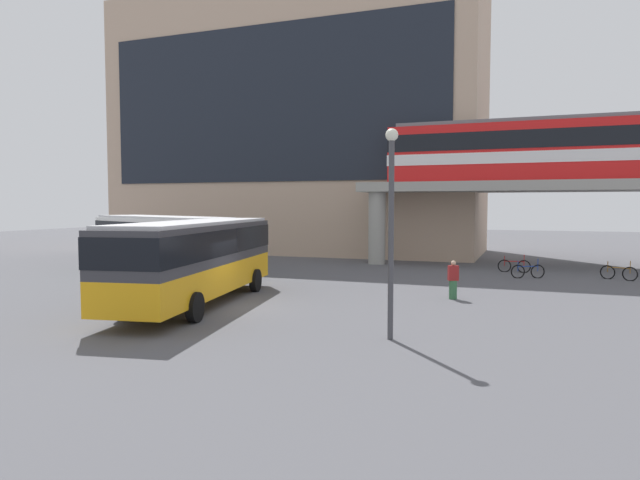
# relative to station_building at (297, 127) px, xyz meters

# --- Properties ---
(ground_plane) EXTENTS (120.00, 120.00, 0.00)m
(ground_plane) POSITION_rel_station_building_xyz_m (8.00, -15.07, -10.27)
(ground_plane) COLOR #515156
(station_building) EXTENTS (29.81, 11.16, 20.53)m
(station_building) POSITION_rel_station_building_xyz_m (0.00, 0.00, 0.00)
(station_building) COLOR tan
(station_building) RESTS_ON ground_plane
(elevated_platform) EXTENTS (30.65, 6.15, 5.26)m
(elevated_platform) POSITION_rel_station_building_xyz_m (23.15, -5.89, -5.75)
(elevated_platform) COLOR #9E9B93
(elevated_platform) RESTS_ON ground_plane
(train) EXTENTS (25.63, 2.96, 3.84)m
(train) POSITION_rel_station_building_xyz_m (22.27, -5.89, -3.05)
(train) COLOR red
(train) RESTS_ON elevated_platform
(bus_main) EXTENTS (4.40, 11.31, 3.22)m
(bus_main) POSITION_rel_station_building_xyz_m (6.41, -25.05, -8.28)
(bus_main) COLOR orange
(bus_main) RESTS_ON ground_plane
(bus_secondary) EXTENTS (11.08, 6.96, 3.22)m
(bus_secondary) POSITION_rel_station_building_xyz_m (-0.33, -18.11, -8.28)
(bus_secondary) COLOR #268C33
(bus_secondary) RESTS_ON ground_plane
(bicycle_brown) EXTENTS (1.68, 0.74, 1.04)m
(bicycle_brown) POSITION_rel_station_building_xyz_m (22.61, -11.33, -9.91)
(bicycle_brown) COLOR black
(bicycle_brown) RESTS_ON ground_plane
(bicycle_red) EXTENTS (1.79, 0.12, 1.04)m
(bicycle_red) POSITION_rel_station_building_xyz_m (17.52, -9.83, -9.91)
(bicycle_red) COLOR black
(bicycle_red) RESTS_ON ground_plane
(bicycle_blue) EXTENTS (1.68, 0.74, 1.04)m
(bicycle_blue) POSITION_rel_station_building_xyz_m (18.26, -12.27, -9.91)
(bicycle_blue) COLOR black
(bicycle_blue) RESTS_ON ground_plane
(pedestrian_near_building) EXTENTS (0.47, 0.40, 1.58)m
(pedestrian_near_building) POSITION_rel_station_building_xyz_m (15.46, -20.27, -9.53)
(pedestrian_near_building) COLOR #33663F
(pedestrian_near_building) RESTS_ON ground_plane
(lamp_post) EXTENTS (0.36, 0.36, 5.98)m
(lamp_post) POSITION_rel_station_building_xyz_m (14.69, -27.87, -6.72)
(lamp_post) COLOR #3F3F44
(lamp_post) RESTS_ON ground_plane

